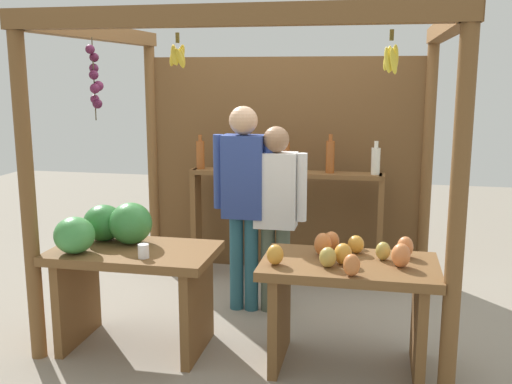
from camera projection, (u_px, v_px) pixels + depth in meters
ground_plane at (261, 310)px, 4.77m from camera, size 12.00×12.00×0.00m
market_stall at (272, 138)px, 4.95m from camera, size 2.73×2.27×2.24m
fruit_counter_left at (123, 257)px, 4.05m from camera, size 1.10×0.65×0.99m
fruit_counter_right at (349, 288)px, 3.75m from camera, size 1.10×0.64×0.86m
bottle_shelf_unit at (286, 195)px, 5.39m from camera, size 1.75×0.22×1.34m
vendor_man at (244, 190)px, 4.62m from camera, size 0.48×0.22×1.62m
vendor_woman at (276, 204)px, 4.59m from camera, size 0.48×0.20×1.47m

